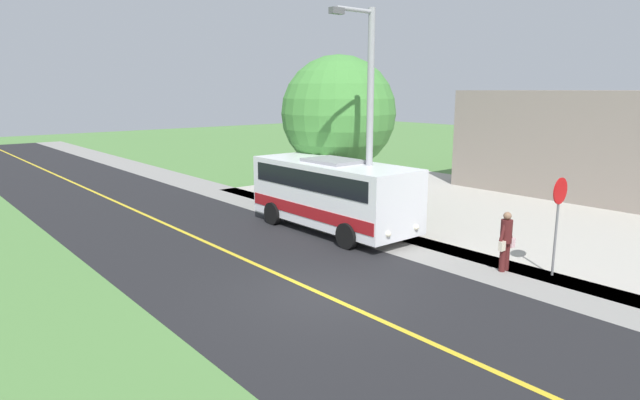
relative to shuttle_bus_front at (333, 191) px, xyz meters
name	(u,v)px	position (x,y,z in m)	size (l,w,h in m)	color
ground_plane	(320,293)	(4.56, 4.73, -1.51)	(120.00, 120.00, 0.00)	#548442
road_surface	(320,293)	(4.56, 4.73, -1.51)	(8.00, 100.00, 0.01)	black
sidewalk	(443,255)	(-0.64, 4.73, -1.51)	(2.40, 100.00, 0.01)	gray
parking_lot_surface	(631,236)	(-7.84, 7.73, -1.51)	(14.00, 36.00, 0.01)	#B2ADA3
road_centre_line	(320,293)	(4.56, 4.73, -1.51)	(0.16, 100.00, 0.00)	gold
shuttle_bus_front	(333,191)	(0.00, 0.00, 0.00)	(2.77, 7.16, 2.74)	white
pedestrian_with_bags	(506,239)	(-0.82, 6.83, -0.54)	(0.72, 0.34, 1.80)	#4C1919
stop_sign	(558,210)	(-1.54, 7.96, 0.45)	(0.76, 0.07, 2.88)	slate
street_light_pole	(368,115)	(-0.32, 1.48, 2.91)	(1.97, 0.24, 8.03)	#9E9EA3
tree_curbside	(338,113)	(-2.84, -2.89, 2.74)	(5.08, 5.08, 6.80)	brown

